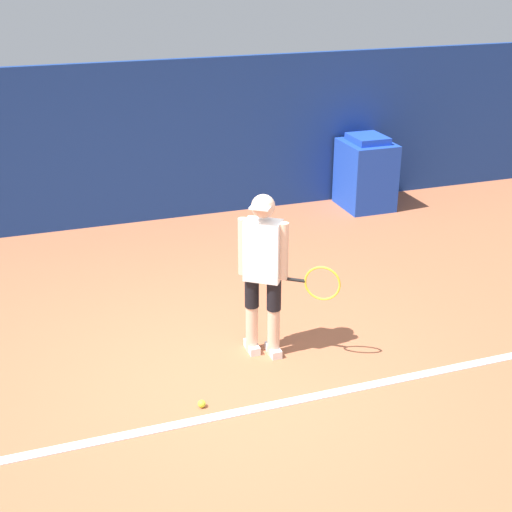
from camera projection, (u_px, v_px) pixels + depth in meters
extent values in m
plane|color=#B76642|center=(238.00, 376.00, 6.65)|extent=(24.00, 24.00, 0.00)
cube|color=navy|center=(142.00, 144.00, 10.00)|extent=(24.00, 0.10, 2.28)
cube|color=white|center=(257.00, 409.00, 6.18)|extent=(21.60, 0.10, 0.01)
cylinder|color=beige|center=(252.00, 328.00, 6.98)|extent=(0.12, 0.12, 0.50)
cylinder|color=black|center=(252.00, 292.00, 6.82)|extent=(0.14, 0.14, 0.30)
cube|color=white|center=(252.00, 347.00, 7.06)|extent=(0.10, 0.24, 0.08)
cylinder|color=beige|center=(274.00, 332.00, 6.92)|extent=(0.12, 0.12, 0.50)
cylinder|color=black|center=(274.00, 295.00, 6.76)|extent=(0.14, 0.14, 0.30)
cube|color=white|center=(273.00, 350.00, 7.00)|extent=(0.10, 0.24, 0.08)
cube|color=white|center=(263.00, 250.00, 6.61)|extent=(0.39, 0.36, 0.59)
sphere|color=beige|center=(263.00, 206.00, 6.44)|extent=(0.22, 0.22, 0.22)
cube|color=white|center=(260.00, 208.00, 6.34)|extent=(0.22, 0.20, 0.02)
cylinder|color=beige|center=(243.00, 246.00, 6.66)|extent=(0.09, 0.09, 0.56)
cylinder|color=beige|center=(284.00, 251.00, 6.55)|extent=(0.09, 0.09, 0.56)
cylinder|color=black|center=(294.00, 280.00, 6.64)|extent=(0.19, 0.15, 0.03)
torus|color=yellow|center=(322.00, 283.00, 6.57)|extent=(0.29, 0.22, 0.34)
sphere|color=#D1E533|center=(202.00, 404.00, 6.19)|extent=(0.07, 0.07, 0.07)
cube|color=blue|center=(366.00, 175.00, 10.79)|extent=(0.70, 0.82, 1.01)
cube|color=blue|center=(368.00, 139.00, 10.57)|extent=(0.49, 0.57, 0.10)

